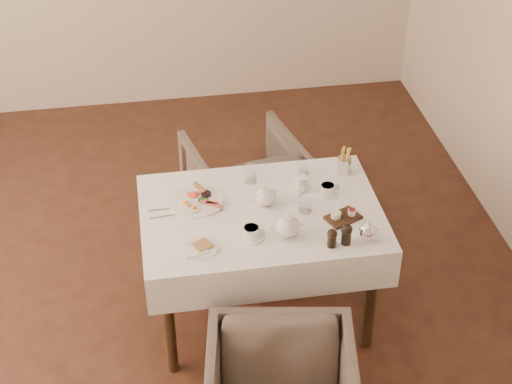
{
  "coord_description": "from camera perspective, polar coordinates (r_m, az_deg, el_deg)",
  "views": [
    {
      "loc": [
        -0.01,
        -3.35,
        3.3
      ],
      "look_at": [
        0.54,
        -0.03,
        0.82
      ],
      "focal_mm": 55.0,
      "sensor_mm": 36.0,
      "label": 1
    }
  ],
  "objects": [
    {
      "name": "teapot_centre",
      "position": [
        4.17,
        0.65,
        -0.22
      ],
      "size": [
        0.19,
        0.16,
        0.13
      ],
      "primitive_type": null,
      "rotation": [
        0.0,
        0.0,
        0.27
      ],
      "color": "white",
      "rests_on": "table"
    },
    {
      "name": "pepper_mill_right",
      "position": [
        3.94,
        6.6,
        -3.07
      ],
      "size": [
        0.07,
        0.07,
        0.12
      ],
      "primitive_type": null,
      "rotation": [
        0.0,
        0.0,
        -0.26
      ],
      "color": "black",
      "rests_on": "table"
    },
    {
      "name": "pepper_mill_left",
      "position": [
        3.92,
        5.54,
        -3.33
      ],
      "size": [
        0.07,
        0.07,
        0.11
      ],
      "primitive_type": null,
      "rotation": [
        0.0,
        0.0,
        -0.31
      ],
      "color": "black",
      "rests_on": "table"
    },
    {
      "name": "cutlery_fork",
      "position": [
        4.2,
        -6.58,
        -1.24
      ],
      "size": [
        0.19,
        0.02,
        0.0
      ],
      "primitive_type": "cube",
      "rotation": [
        0.0,
        0.0,
        1.58
      ],
      "color": "silver",
      "rests_on": "table"
    },
    {
      "name": "silver_pot",
      "position": [
        3.98,
        8.12,
        -2.77
      ],
      "size": [
        0.14,
        0.13,
        0.12
      ],
      "primitive_type": null,
      "rotation": [
        0.0,
        0.0,
        0.42
      ],
      "color": "white",
      "rests_on": "table"
    },
    {
      "name": "teapot_front",
      "position": [
        3.96,
        2.34,
        -2.38
      ],
      "size": [
        0.19,
        0.16,
        0.14
      ],
      "primitive_type": null,
      "rotation": [
        0.0,
        0.0,
        -0.17
      ],
      "color": "white",
      "rests_on": "table"
    },
    {
      "name": "armchair_far",
      "position": [
        5.12,
        -0.81,
        0.67
      ],
      "size": [
        0.82,
        0.84,
        0.63
      ],
      "primitive_type": "imported",
      "rotation": [
        0.0,
        0.0,
        3.38
      ],
      "color": "#4F453A",
      "rests_on": "ground"
    },
    {
      "name": "condiment_board",
      "position": [
        4.12,
        6.33,
        -1.77
      ],
      "size": [
        0.21,
        0.18,
        0.04
      ],
      "rotation": [
        0.0,
        0.0,
        0.42
      ],
      "color": "black",
      "rests_on": "table"
    },
    {
      "name": "glass_mid",
      "position": [
        4.14,
        3.59,
        -0.84
      ],
      "size": [
        0.08,
        0.08,
        0.1
      ],
      "primitive_type": "cylinder",
      "rotation": [
        0.0,
        0.0,
        -0.1
      ],
      "color": "silver",
      "rests_on": "table"
    },
    {
      "name": "table",
      "position": [
        4.23,
        0.37,
        -2.67
      ],
      "size": [
        1.28,
        0.88,
        0.75
      ],
      "color": "black",
      "rests_on": "ground"
    },
    {
      "name": "fries_cup",
      "position": [
        4.44,
        6.44,
        2.23
      ],
      "size": [
        0.08,
        0.08,
        0.17
      ],
      "rotation": [
        0.0,
        0.0,
        0.31
      ],
      "color": "silver",
      "rests_on": "table"
    },
    {
      "name": "teacup_near",
      "position": [
        3.97,
        -0.34,
        -2.98
      ],
      "size": [
        0.13,
        0.13,
        0.06
      ],
      "rotation": [
        0.0,
        0.0,
        -0.3
      ],
      "color": "white",
      "rests_on": "table"
    },
    {
      "name": "glass_left",
      "position": [
        4.35,
        -0.42,
        1.33
      ],
      "size": [
        0.09,
        0.09,
        0.1
      ],
      "primitive_type": "cylinder",
      "rotation": [
        0.0,
        0.0,
        -0.31
      ],
      "color": "silver",
      "rests_on": "table"
    },
    {
      "name": "cutlery_knife",
      "position": [
        4.15,
        -6.49,
        -1.74
      ],
      "size": [
        0.18,
        0.03,
        0.0
      ],
      "primitive_type": "cube",
      "rotation": [
        0.0,
        0.0,
        1.65
      ],
      "color": "silver",
      "rests_on": "table"
    },
    {
      "name": "creamer",
      "position": [
        4.3,
        3.34,
        0.69
      ],
      "size": [
        0.08,
        0.08,
        0.08
      ],
      "primitive_type": "cylinder",
      "rotation": [
        0.0,
        0.0,
        0.13
      ],
      "color": "white",
      "rests_on": "table"
    },
    {
      "name": "side_plate",
      "position": [
        3.92,
        -4.13,
        -4.12
      ],
      "size": [
        0.18,
        0.17,
        0.02
      ],
      "rotation": [
        0.0,
        0.0,
        0.31
      ],
      "color": "white",
      "rests_on": "table"
    },
    {
      "name": "glass_right",
      "position": [
        4.41,
        3.52,
        1.72
      ],
      "size": [
        0.07,
        0.07,
        0.09
      ],
      "primitive_type": "cylinder",
      "rotation": [
        0.0,
        0.0,
        -0.22
      ],
      "color": "silver",
      "rests_on": "table"
    },
    {
      "name": "teacup_far",
      "position": [
        4.28,
        5.22,
        0.15
      ],
      "size": [
        0.12,
        0.12,
        0.06
      ],
      "rotation": [
        0.0,
        0.0,
        0.11
      ],
      "color": "white",
      "rests_on": "table"
    },
    {
      "name": "breakfast_plate",
      "position": [
        4.23,
        -4.36,
        -0.57
      ],
      "size": [
        0.3,
        0.3,
        0.04
      ],
      "rotation": [
        0.0,
        0.0,
        0.02
      ],
      "color": "white",
      "rests_on": "table"
    }
  ]
}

